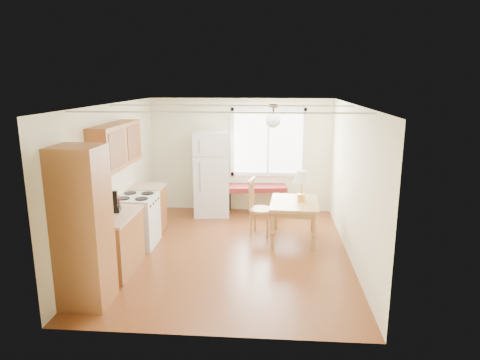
# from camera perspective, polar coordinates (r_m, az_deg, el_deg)

# --- Properties ---
(room_shell) EXTENTS (4.60, 5.60, 2.62)m
(room_shell) POSITION_cam_1_polar(r_m,az_deg,el_deg) (7.07, -1.38, -0.14)
(room_shell) COLOR #512510
(room_shell) RESTS_ON ground
(kitchen_run) EXTENTS (0.65, 3.40, 2.20)m
(kitchen_run) POSITION_cam_1_polar(r_m,az_deg,el_deg) (6.97, -16.12, -4.37)
(kitchen_run) COLOR brown
(kitchen_run) RESTS_ON ground
(window_unit) EXTENTS (1.64, 0.05, 1.51)m
(window_unit) POSITION_cam_1_polar(r_m,az_deg,el_deg) (9.41, 3.77, 5.04)
(window_unit) COLOR white
(window_unit) RESTS_ON room_shell
(pendant_light) EXTENTS (0.26, 0.26, 0.40)m
(pendant_light) POSITION_cam_1_polar(r_m,az_deg,el_deg) (7.27, 4.45, 8.07)
(pendant_light) COLOR #2F2215
(pendant_light) RESTS_ON room_shell
(refrigerator) EXTENTS (0.83, 0.83, 1.82)m
(refrigerator) POSITION_cam_1_polar(r_m,az_deg,el_deg) (9.27, -3.83, 0.89)
(refrigerator) COLOR silver
(refrigerator) RESTS_ON ground
(bench) EXTENTS (1.41, 0.65, 0.63)m
(bench) POSITION_cam_1_polar(r_m,az_deg,el_deg) (9.36, 2.00, -1.14)
(bench) COLOR maroon
(bench) RESTS_ON ground
(dining_table) EXTENTS (0.93, 1.19, 0.71)m
(dining_table) POSITION_cam_1_polar(r_m,az_deg,el_deg) (7.91, 7.23, -3.60)
(dining_table) COLOR olive
(dining_table) RESTS_ON ground
(chair) EXTENTS (0.49, 0.49, 1.06)m
(chair) POSITION_cam_1_polar(r_m,az_deg,el_deg) (8.13, 2.16, -3.04)
(chair) COLOR olive
(chair) RESTS_ON ground
(table_lamp) EXTENTS (0.33, 0.33, 0.57)m
(table_lamp) POSITION_cam_1_polar(r_m,az_deg,el_deg) (7.85, 8.27, 0.13)
(table_lamp) COLOR gold
(table_lamp) RESTS_ON dining_table
(coffee_maker) EXTENTS (0.21, 0.25, 0.35)m
(coffee_maker) POSITION_cam_1_polar(r_m,az_deg,el_deg) (6.84, -16.49, -3.08)
(coffee_maker) COLOR black
(coffee_maker) RESTS_ON kitchen_run
(kettle) EXTENTS (0.12, 0.12, 0.22)m
(kettle) POSITION_cam_1_polar(r_m,az_deg,el_deg) (7.16, -16.17, -2.64)
(kettle) COLOR red
(kettle) RESTS_ON kitchen_run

